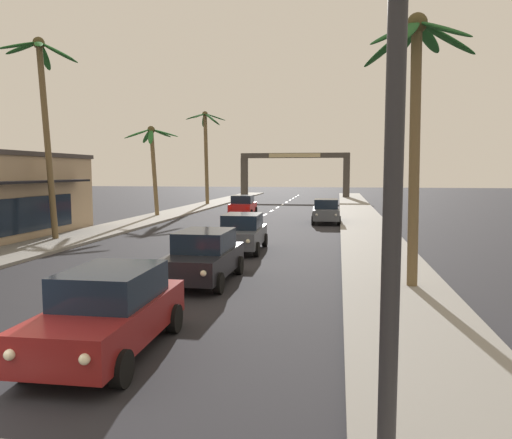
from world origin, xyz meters
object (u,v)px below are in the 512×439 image
(sedan_third_in_queue, at_px, (204,256))
(palm_left_second, at_px, (44,98))
(palm_left_third, at_px, (152,151))
(town_gateway_arch, at_px, (295,168))
(traffic_signal_mast, at_px, (93,9))
(palm_right_second, at_px, (416,90))
(sedan_parked_nearest_kerb, at_px, (326,211))
(sedan_oncoming_far, at_px, (243,205))
(sedan_lead_at_stop_bar, at_px, (110,311))
(sedan_fifth_in_queue, at_px, (242,232))
(palm_left_farthest, at_px, (206,143))

(sedan_third_in_queue, relative_size, palm_left_second, 0.43)
(palm_left_third, bearing_deg, town_gateway_arch, 74.65)
(traffic_signal_mast, relative_size, town_gateway_arch, 0.76)
(palm_left_second, distance_m, palm_right_second, 18.81)
(sedan_third_in_queue, distance_m, sedan_parked_nearest_kerb, 19.65)
(sedan_parked_nearest_kerb, bearing_deg, sedan_oncoming_far, 145.15)
(sedan_lead_at_stop_bar, xyz_separation_m, sedan_oncoming_far, (-3.27, 30.54, 0.00))
(sedan_third_in_queue, bearing_deg, sedan_fifth_in_queue, 90.01)
(sedan_lead_at_stop_bar, xyz_separation_m, palm_right_second, (6.60, 6.44, 5.12))
(sedan_fifth_in_queue, distance_m, palm_left_third, 19.25)
(palm_left_second, xyz_separation_m, palm_left_farthest, (0.78, 28.22, -0.63))
(sedan_third_in_queue, xyz_separation_m, palm_left_farthest, (-9.76, 36.20, 5.82))
(sedan_third_in_queue, xyz_separation_m, sedan_fifth_in_queue, (-0.00, 6.43, 0.00))
(palm_left_farthest, bearing_deg, traffic_signal_mast, -76.39)
(sedan_fifth_in_queue, xyz_separation_m, palm_left_second, (-10.53, 1.55, 6.46))
(traffic_signal_mast, height_order, sedan_parked_nearest_kerb, traffic_signal_mast)
(sedan_third_in_queue, height_order, palm_left_third, palm_left_third)
(sedan_lead_at_stop_bar, distance_m, sedan_third_in_queue, 6.43)
(palm_left_third, xyz_separation_m, palm_left_farthest, (0.56, 14.13, 1.42))
(sedan_lead_at_stop_bar, distance_m, palm_right_second, 10.55)
(sedan_lead_at_stop_bar, distance_m, sedan_oncoming_far, 30.72)
(sedan_parked_nearest_kerb, xyz_separation_m, palm_right_second, (3.02, -19.33, 5.12))
(palm_left_second, distance_m, palm_left_farthest, 28.24)
(sedan_parked_nearest_kerb, bearing_deg, palm_left_farthest, 128.07)
(traffic_signal_mast, distance_m, town_gateway_arch, 62.87)
(sedan_third_in_queue, relative_size, palm_right_second, 0.55)
(sedan_lead_at_stop_bar, relative_size, sedan_oncoming_far, 0.99)
(traffic_signal_mast, xyz_separation_m, town_gateway_arch, (-3.08, 62.78, -1.46))
(sedan_lead_at_stop_bar, distance_m, sedan_fifth_in_queue, 12.85)
(sedan_fifth_in_queue, bearing_deg, sedan_lead_at_stop_bar, -90.60)
(sedan_parked_nearest_kerb, bearing_deg, traffic_signal_mast, -94.20)
(traffic_signal_mast, bearing_deg, sedan_third_in_queue, 97.84)
(palm_left_second, height_order, palm_left_farthest, palm_left_second)
(sedan_lead_at_stop_bar, xyz_separation_m, sedan_third_in_queue, (0.14, 6.43, 0.00))
(traffic_signal_mast, bearing_deg, sedan_oncoming_far, 97.99)
(sedan_third_in_queue, distance_m, palm_left_second, 14.71)
(palm_left_second, relative_size, palm_right_second, 1.26)
(sedan_lead_at_stop_bar, relative_size, palm_left_farthest, 0.45)
(palm_left_third, bearing_deg, palm_right_second, -52.72)
(traffic_signal_mast, distance_m, sedan_parked_nearest_kerb, 29.34)
(sedan_third_in_queue, distance_m, town_gateway_arch, 53.37)
(sedan_oncoming_far, height_order, town_gateway_arch, town_gateway_arch)
(sedan_oncoming_far, height_order, palm_left_second, palm_left_second)
(sedan_third_in_queue, xyz_separation_m, palm_right_second, (6.46, 0.02, 5.12))
(palm_left_farthest, xyz_separation_m, palm_right_second, (16.22, -36.18, -0.70))
(sedan_oncoming_far, distance_m, sedan_parked_nearest_kerb, 8.34)
(sedan_third_in_queue, height_order, palm_left_second, palm_left_second)
(sedan_fifth_in_queue, relative_size, palm_left_farthest, 0.45)
(sedan_third_in_queue, xyz_separation_m, palm_left_third, (-10.32, 22.07, 4.40))
(sedan_lead_at_stop_bar, relative_size, sedan_fifth_in_queue, 1.00)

